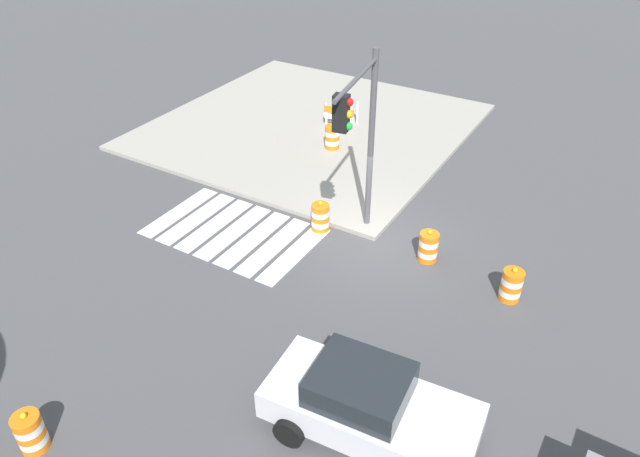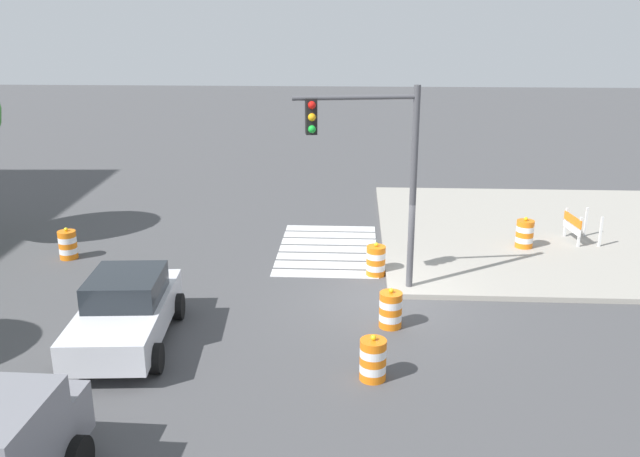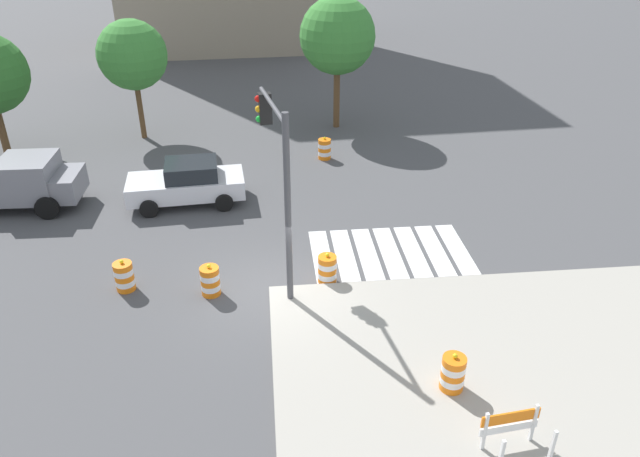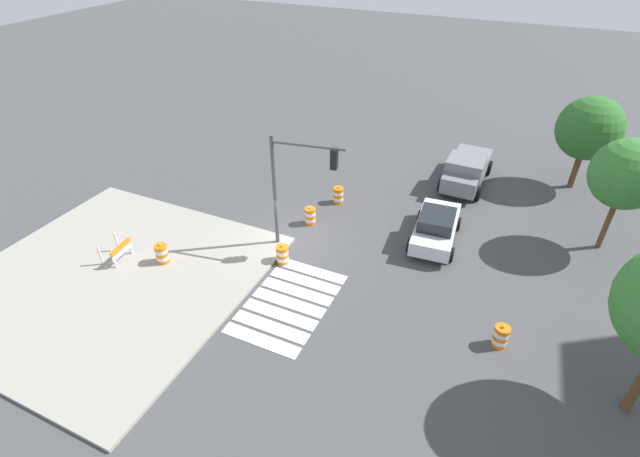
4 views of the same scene
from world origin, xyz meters
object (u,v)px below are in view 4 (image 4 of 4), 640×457
object	(u,v)px
traffic_barrel_median_far	(282,255)
construction_barricade	(119,249)
traffic_barrel_crosswalk_end	(310,216)
traffic_barrel_median_near	(338,195)
street_tree_streetside_near	(627,174)
pickup_truck	(466,170)
traffic_light_pole	(298,175)
traffic_barrel_near_corner	(501,336)
street_tree_streetside_far	(589,129)
traffic_barrel_on_sidewalk	(162,254)
sports_car	(436,227)

from	to	relation	value
traffic_barrel_median_far	construction_barricade	bearing A→B (deg)	-65.44
traffic_barrel_median_far	construction_barricade	distance (m)	7.41
traffic_barrel_crosswalk_end	traffic_barrel_median_near	world-z (taller)	same
traffic_barrel_median_far	street_tree_streetside_near	size ratio (longest dim) A/B	0.19
pickup_truck	traffic_light_pole	xyz separation A→B (m)	(9.55, -5.91, 2.94)
traffic_barrel_near_corner	street_tree_streetside_far	distance (m)	14.77
pickup_truck	street_tree_streetside_far	distance (m)	6.71
traffic_barrel_median_far	traffic_barrel_on_sidewalk	xyz separation A→B (m)	(2.39, -4.87, 0.15)
traffic_light_pole	street_tree_streetside_far	xyz separation A→B (m)	(-11.96, 11.60, -0.34)
pickup_truck	street_tree_streetside_near	bearing A→B (deg)	63.65
traffic_barrel_median_far	traffic_barrel_on_sidewalk	size ratio (longest dim) A/B	1.00
sports_car	street_tree_streetside_near	size ratio (longest dim) A/B	0.81
traffic_barrel_near_corner	construction_barricade	world-z (taller)	construction_barricade
traffic_barrel_median_near	traffic_light_pole	bearing A→B (deg)	0.06
traffic_barrel_near_corner	traffic_light_pole	size ratio (longest dim) A/B	0.19
traffic_barrel_near_corner	street_tree_streetside_near	size ratio (longest dim) A/B	0.19
traffic_barrel_median_near	traffic_barrel_median_far	size ratio (longest dim) A/B	1.00
street_tree_streetside_far	traffic_barrel_median_far	bearing A→B (deg)	-41.55
sports_car	traffic_barrel_median_near	xyz separation A→B (m)	(-1.35, -5.67, -0.36)
pickup_truck	construction_barricade	bearing A→B (deg)	-42.60
traffic_light_pole	street_tree_streetside_near	size ratio (longest dim) A/B	1.00
street_tree_streetside_far	traffic_barrel_near_corner	bearing A→B (deg)	-8.59
pickup_truck	traffic_barrel_on_sidewalk	world-z (taller)	pickup_truck
traffic_barrel_median_far	traffic_barrel_near_corner	bearing A→B (deg)	84.42
traffic_barrel_near_corner	traffic_barrel_on_sidewalk	distance (m)	14.60
traffic_barrel_near_corner	traffic_barrel_crosswalk_end	distance (m)	10.86
sports_car	street_tree_streetside_near	distance (m)	8.39
construction_barricade	street_tree_streetside_near	bearing A→B (deg)	117.84
traffic_barrel_median_near	street_tree_streetside_far	size ratio (longest dim) A/B	0.19
traffic_barrel_median_far	traffic_light_pole	xyz separation A→B (m)	(-1.37, 0.22, 3.46)
sports_car	traffic_barrel_on_sidewalk	distance (m)	12.85
traffic_barrel_crosswalk_end	street_tree_streetside_far	distance (m)	15.92
traffic_barrel_median_near	street_tree_streetside_near	bearing A→B (deg)	96.38
traffic_barrel_near_corner	traffic_barrel_median_near	bearing A→B (deg)	-126.26
street_tree_streetside_far	traffic_barrel_median_near	bearing A→B (deg)	-57.65
sports_car	traffic_barrel_median_near	bearing A→B (deg)	-103.39
pickup_truck	street_tree_streetside_near	size ratio (longest dim) A/B	0.94
traffic_barrel_near_corner	sports_car	bearing A→B (deg)	-145.92
traffic_barrel_near_corner	traffic_barrel_median_near	distance (m)	11.71
traffic_barrel_median_far	traffic_barrel_on_sidewalk	distance (m)	5.42
traffic_barrel_near_corner	traffic_barrel_on_sidewalk	bearing A→B (deg)	-84.34
traffic_barrel_median_near	traffic_barrel_median_far	distance (m)	5.99
traffic_barrel_on_sidewalk	traffic_barrel_median_near	bearing A→B (deg)	148.72
traffic_barrel_near_corner	traffic_barrel_median_far	xyz separation A→B (m)	(-0.94, -9.66, 0.00)
traffic_barrel_crosswalk_end	traffic_barrel_median_far	xyz separation A→B (m)	(3.45, 0.27, 0.00)
street_tree_streetside_near	street_tree_streetside_far	bearing A→B (deg)	-167.14
street_tree_streetside_near	traffic_barrel_crosswalk_end	bearing A→B (deg)	-73.50
traffic_barrel_crosswalk_end	traffic_barrel_median_near	size ratio (longest dim) A/B	1.00
traffic_barrel_crosswalk_end	traffic_light_pole	world-z (taller)	traffic_light_pole
street_tree_streetside_near	sports_car	bearing A→B (deg)	-68.96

